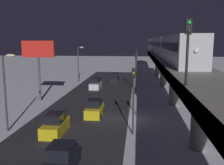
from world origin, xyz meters
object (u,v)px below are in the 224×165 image
sedan_black (114,78)px  commercial_billboard (38,55)px  sedan_white (96,84)px  traffic_light_near (133,92)px  sedan_yellow (95,109)px  sedan_black_2 (61,161)px  sedan_yellow_2 (55,125)px  traffic_light_mid (136,67)px  rail_signal (188,41)px  subway_train (160,45)px  traffic_light_distant (137,54)px  traffic_light_far (137,58)px

sedan_black → commercial_billboard: size_ratio=0.49×
sedan_white → traffic_light_near: bearing=108.1°
sedan_yellow → sedan_black_2: same height
sedan_yellow_2 → sedan_black_2: same height
sedan_yellow → sedan_black: same height
sedan_black_2 → traffic_light_mid: (-4.70, -30.20, 3.40)m
traffic_light_near → sedan_yellow: bearing=-50.6°
rail_signal → sedan_black: bearing=-78.2°
rail_signal → commercial_billboard: 26.30m
subway_train → traffic_light_mid: size_ratio=11.57×
sedan_black → rail_signal: bearing=-78.2°
rail_signal → traffic_light_near: (3.32, -7.36, -4.66)m
sedan_white → traffic_light_distant: size_ratio=0.66×
sedan_yellow → traffic_light_distant: (-4.70, -62.52, 3.41)m
traffic_light_mid → traffic_light_distant: (0.00, -45.50, 0.00)m
commercial_billboard → traffic_light_distant: bearing=-104.1°
sedan_yellow → traffic_light_distant: bearing=85.7°
subway_train → sedan_white: bearing=47.2°
rail_signal → sedan_yellow: (8.02, -13.09, -8.07)m
subway_train → rail_signal: bearing=87.2°
sedan_black → traffic_light_near: traffic_light_near is taller
sedan_black_2 → sedan_white: same height
sedan_yellow → sedan_yellow_2: 6.72m
traffic_light_far → commercial_billboard: size_ratio=0.72×
subway_train → traffic_light_distant: (5.47, -31.37, -3.71)m
rail_signal → traffic_light_far: rail_signal is taller
sedan_black → traffic_light_mid: size_ratio=0.69×
sedan_white → traffic_light_far: (-7.50, -22.61, 3.40)m
sedan_yellow → traffic_light_far: 40.19m
sedan_yellow_2 → sedan_white: size_ratio=1.01×
traffic_light_near → traffic_light_far: 45.50m
sedan_black_2 → commercial_billboard: 22.65m
commercial_billboard → sedan_yellow: bearing=145.2°
sedan_yellow_2 → traffic_light_far: bearing=-99.3°
traffic_light_near → sedan_white: bearing=-71.9°
sedan_yellow_2 → rail_signal: bearing=147.2°
sedan_white → traffic_light_distant: traffic_light_distant is taller
traffic_light_far → traffic_light_distant: bearing=-90.0°
sedan_yellow_2 → commercial_billboard: 15.47m
traffic_light_near → traffic_light_distant: (0.00, -68.25, 0.00)m
subway_train → traffic_light_near: bearing=81.6°
traffic_light_distant → traffic_light_far: bearing=90.0°
sedan_white → sedan_yellow: bearing=99.3°
sedan_yellow → commercial_billboard: 12.93m
subway_train → sedan_yellow_2: subway_train is taller
subway_train → sedan_yellow_2: (12.97, 37.26, -7.11)m
sedan_yellow → sedan_yellow_2: bearing=-114.6°
subway_train → traffic_light_far: bearing=-57.6°
subway_train → sedan_black_2: subway_train is taller
sedan_black_2 → rail_signal: bearing=0.7°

